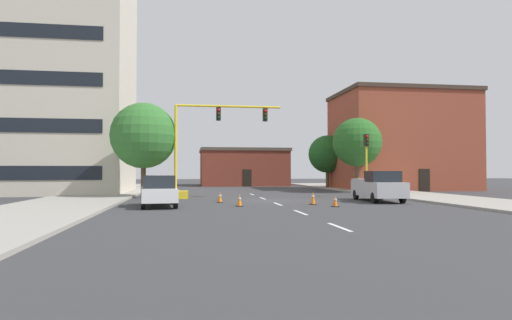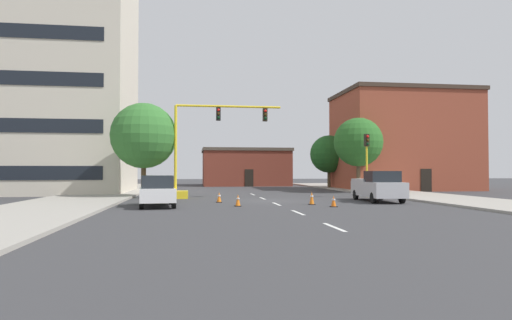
{
  "view_description": "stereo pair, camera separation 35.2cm",
  "coord_description": "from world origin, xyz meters",
  "px_view_note": "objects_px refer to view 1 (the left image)",
  "views": [
    {
      "loc": [
        -5.26,
        -29.01,
        1.99
      ],
      "look_at": [
        -0.3,
        3.74,
        2.82
      ],
      "focal_mm": 30.86,
      "sensor_mm": 36.0,
      "label": 1
    },
    {
      "loc": [
        -4.91,
        -29.06,
        1.99
      ],
      "look_at": [
        -0.3,
        3.74,
        2.82
      ],
      "focal_mm": 30.86,
      "sensor_mm": 36.0,
      "label": 2
    }
  ],
  "objects_px": {
    "tree_right_far": "(327,154)",
    "traffic_cone_roadside_d": "(313,198)",
    "traffic_signal_gantry": "(191,168)",
    "traffic_light_pole_right": "(366,151)",
    "tree_left_near": "(144,136)",
    "pickup_truck_silver": "(378,186)",
    "traffic_cone_roadside_c": "(220,197)",
    "traffic_cone_roadside_b": "(335,201)",
    "traffic_cone_roadside_a": "(240,200)",
    "tree_right_mid": "(357,142)",
    "sedan_white_near_left": "(159,191)"
  },
  "relations": [
    {
      "from": "tree_right_mid",
      "to": "traffic_cone_roadside_a",
      "type": "distance_m",
      "value": 19.24
    },
    {
      "from": "traffic_cone_roadside_a",
      "to": "pickup_truck_silver",
      "type": "bearing_deg",
      "value": 15.8
    },
    {
      "from": "sedan_white_near_left",
      "to": "traffic_light_pole_right",
      "type": "bearing_deg",
      "value": 23.95
    },
    {
      "from": "tree_right_far",
      "to": "pickup_truck_silver",
      "type": "relative_size",
      "value": 1.08
    },
    {
      "from": "traffic_cone_roadside_a",
      "to": "traffic_cone_roadside_b",
      "type": "height_order",
      "value": "traffic_cone_roadside_a"
    },
    {
      "from": "tree_right_mid",
      "to": "traffic_cone_roadside_b",
      "type": "xyz_separation_m",
      "value": [
        -7.28,
        -15.11,
        -4.32
      ]
    },
    {
      "from": "sedan_white_near_left",
      "to": "tree_right_mid",
      "type": "bearing_deg",
      "value": 38.47
    },
    {
      "from": "tree_left_near",
      "to": "traffic_cone_roadside_c",
      "type": "height_order",
      "value": "tree_left_near"
    },
    {
      "from": "tree_right_mid",
      "to": "traffic_cone_roadside_c",
      "type": "xyz_separation_m",
      "value": [
        -13.37,
        -10.79,
        -4.3
      ]
    },
    {
      "from": "traffic_cone_roadside_b",
      "to": "traffic_cone_roadside_c",
      "type": "xyz_separation_m",
      "value": [
        -6.09,
        4.32,
        0.02
      ]
    },
    {
      "from": "tree_right_far",
      "to": "traffic_cone_roadside_d",
      "type": "xyz_separation_m",
      "value": [
        -8.12,
        -22.47,
        -3.5
      ]
    },
    {
      "from": "tree_left_near",
      "to": "traffic_cone_roadside_d",
      "type": "bearing_deg",
      "value": -36.22
    },
    {
      "from": "pickup_truck_silver",
      "to": "traffic_cone_roadside_b",
      "type": "relative_size",
      "value": 8.75
    },
    {
      "from": "pickup_truck_silver",
      "to": "traffic_cone_roadside_a",
      "type": "xyz_separation_m",
      "value": [
        -9.43,
        -2.67,
        -0.64
      ]
    },
    {
      "from": "tree_left_near",
      "to": "tree_right_far",
      "type": "relative_size",
      "value": 1.16
    },
    {
      "from": "pickup_truck_silver",
      "to": "sedan_white_near_left",
      "type": "relative_size",
      "value": 1.19
    },
    {
      "from": "tree_right_mid",
      "to": "sedan_white_near_left",
      "type": "xyz_separation_m",
      "value": [
        -16.99,
        -13.5,
        -3.74
      ]
    },
    {
      "from": "sedan_white_near_left",
      "to": "traffic_signal_gantry",
      "type": "bearing_deg",
      "value": 75.95
    },
    {
      "from": "traffic_cone_roadside_a",
      "to": "traffic_cone_roadside_c",
      "type": "height_order",
      "value": "traffic_cone_roadside_a"
    },
    {
      "from": "traffic_light_pole_right",
      "to": "pickup_truck_silver",
      "type": "height_order",
      "value": "traffic_light_pole_right"
    },
    {
      "from": "pickup_truck_silver",
      "to": "sedan_white_near_left",
      "type": "height_order",
      "value": "pickup_truck_silver"
    },
    {
      "from": "traffic_cone_roadside_a",
      "to": "traffic_cone_roadside_c",
      "type": "distance_m",
      "value": 3.31
    },
    {
      "from": "traffic_signal_gantry",
      "to": "tree_right_far",
      "type": "relative_size",
      "value": 1.44
    },
    {
      "from": "traffic_light_pole_right",
      "to": "traffic_cone_roadside_a",
      "type": "height_order",
      "value": "traffic_light_pole_right"
    },
    {
      "from": "tree_right_far",
      "to": "traffic_cone_roadside_a",
      "type": "xyz_separation_m",
      "value": [
        -12.56,
        -23.09,
        -3.54
      ]
    },
    {
      "from": "sedan_white_near_left",
      "to": "traffic_cone_roadside_a",
      "type": "height_order",
      "value": "sedan_white_near_left"
    },
    {
      "from": "traffic_cone_roadside_b",
      "to": "traffic_light_pole_right",
      "type": "bearing_deg",
      "value": 57.3
    },
    {
      "from": "traffic_light_pole_right",
      "to": "tree_left_near",
      "type": "bearing_deg",
      "value": 175.92
    },
    {
      "from": "traffic_cone_roadside_a",
      "to": "traffic_cone_roadside_d",
      "type": "xyz_separation_m",
      "value": [
        4.44,
        0.61,
        0.05
      ]
    },
    {
      "from": "tree_right_far",
      "to": "traffic_cone_roadside_c",
      "type": "bearing_deg",
      "value": -124.04
    },
    {
      "from": "tree_right_far",
      "to": "traffic_cone_roadside_c",
      "type": "xyz_separation_m",
      "value": [
        -13.44,
        -19.89,
        -3.55
      ]
    },
    {
      "from": "pickup_truck_silver",
      "to": "traffic_cone_roadside_c",
      "type": "height_order",
      "value": "pickup_truck_silver"
    },
    {
      "from": "tree_right_mid",
      "to": "traffic_cone_roadside_c",
      "type": "distance_m",
      "value": 17.71
    },
    {
      "from": "sedan_white_near_left",
      "to": "traffic_cone_roadside_b",
      "type": "bearing_deg",
      "value": -9.42
    },
    {
      "from": "pickup_truck_silver",
      "to": "traffic_cone_roadside_a",
      "type": "bearing_deg",
      "value": -164.2
    },
    {
      "from": "traffic_signal_gantry",
      "to": "traffic_cone_roadside_d",
      "type": "height_order",
      "value": "traffic_signal_gantry"
    },
    {
      "from": "traffic_light_pole_right",
      "to": "traffic_signal_gantry",
      "type": "bearing_deg",
      "value": 178.03
    },
    {
      "from": "tree_right_far",
      "to": "traffic_signal_gantry",
      "type": "bearing_deg",
      "value": -134.62
    },
    {
      "from": "tree_left_near",
      "to": "sedan_white_near_left",
      "type": "bearing_deg",
      "value": -78.33
    },
    {
      "from": "traffic_light_pole_right",
      "to": "pickup_truck_silver",
      "type": "bearing_deg",
      "value": -103.75
    },
    {
      "from": "tree_right_far",
      "to": "traffic_cone_roadside_c",
      "type": "relative_size",
      "value": 8.97
    },
    {
      "from": "tree_right_mid",
      "to": "traffic_cone_roadside_a",
      "type": "xyz_separation_m",
      "value": [
        -12.5,
        -13.99,
        -4.29
      ]
    },
    {
      "from": "sedan_white_near_left",
      "to": "traffic_cone_roadside_a",
      "type": "relative_size",
      "value": 6.79
    },
    {
      "from": "tree_left_near",
      "to": "traffic_cone_roadside_a",
      "type": "height_order",
      "value": "tree_left_near"
    },
    {
      "from": "traffic_signal_gantry",
      "to": "traffic_light_pole_right",
      "type": "height_order",
      "value": "traffic_signal_gantry"
    },
    {
      "from": "traffic_signal_gantry",
      "to": "traffic_cone_roadside_b",
      "type": "distance_m",
      "value": 11.95
    },
    {
      "from": "traffic_cone_roadside_b",
      "to": "traffic_cone_roadside_d",
      "type": "height_order",
      "value": "traffic_cone_roadside_d"
    },
    {
      "from": "traffic_cone_roadside_a",
      "to": "sedan_white_near_left",
      "type": "bearing_deg",
      "value": 173.81
    },
    {
      "from": "tree_right_far",
      "to": "traffic_cone_roadside_d",
      "type": "height_order",
      "value": "tree_right_far"
    },
    {
      "from": "traffic_cone_roadside_c",
      "to": "traffic_cone_roadside_d",
      "type": "bearing_deg",
      "value": -25.89
    }
  ]
}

